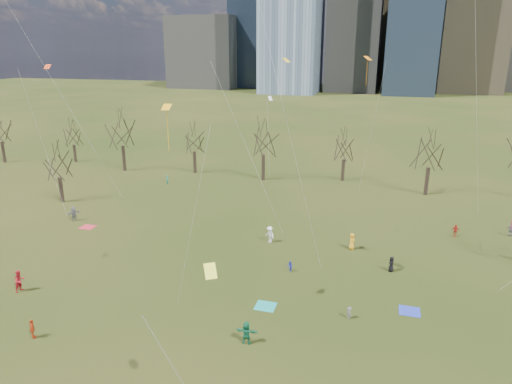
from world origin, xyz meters
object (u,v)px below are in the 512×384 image
(blanket_crimson, at_px, (88,227))
(person_4, at_px, (32,329))
(blanket_teal, at_px, (265,306))
(blanket_navy, at_px, (409,311))
(person_2, at_px, (20,281))

(blanket_crimson, bearing_deg, person_4, -64.01)
(blanket_teal, height_order, blanket_navy, same)
(blanket_crimson, relative_size, person_2, 0.84)
(blanket_navy, bearing_deg, blanket_crimson, 166.94)
(blanket_teal, relative_size, person_2, 0.84)
(blanket_teal, relative_size, person_4, 1.10)
(blanket_navy, distance_m, person_4, 27.99)
(blanket_crimson, xyz_separation_m, person_4, (9.37, -19.21, 0.71))
(person_4, bearing_deg, blanket_crimson, -14.53)
(person_2, distance_m, person_4, 7.77)
(person_2, height_order, person_4, person_2)
(blanket_teal, distance_m, blanket_navy, 11.27)
(blanket_navy, height_order, blanket_crimson, same)
(blanket_teal, height_order, person_2, person_2)
(blanket_teal, distance_m, person_4, 17.05)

